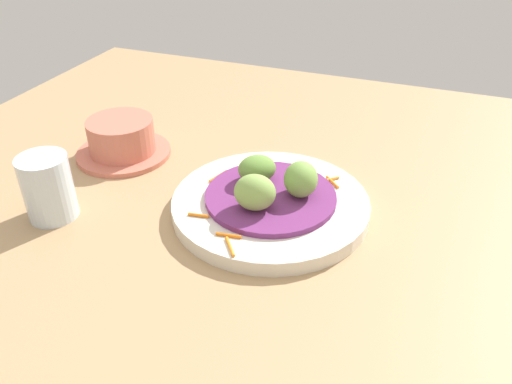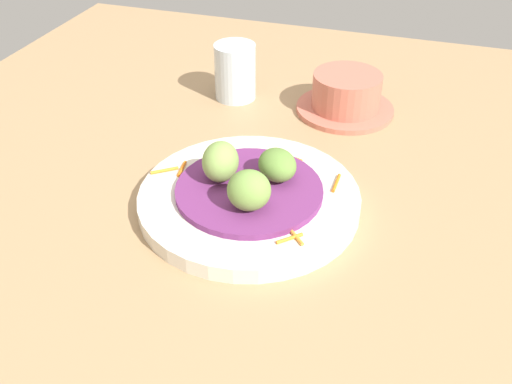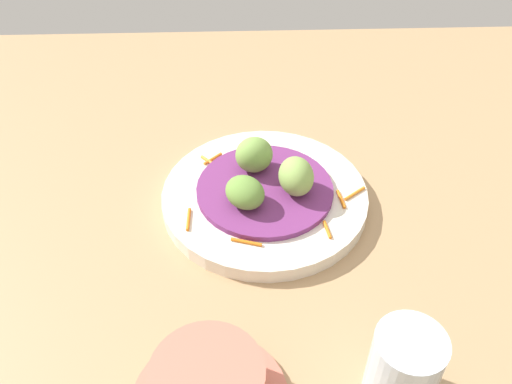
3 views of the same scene
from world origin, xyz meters
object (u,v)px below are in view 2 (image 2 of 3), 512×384
at_px(main_plate, 249,199).
at_px(guac_scoop_right, 220,162).
at_px(water_glass, 235,72).
at_px(guac_scoop_left, 249,190).
at_px(terracotta_bowl, 346,95).
at_px(guac_scoop_center, 277,165).

distance_m(main_plate, guac_scoop_right, 0.06).
bearing_deg(water_glass, guac_scoop_left, 112.24).
bearing_deg(guac_scoop_left, terracotta_bowl, -99.52).
bearing_deg(guac_scoop_right, water_glass, -74.11).
bearing_deg(terracotta_bowl, guac_scoop_right, 68.89).
xyz_separation_m(guac_scoop_right, terracotta_bowl, (-0.10, -0.26, -0.02)).
height_order(guac_scoop_left, water_glass, water_glass).
relative_size(terracotta_bowl, water_glass, 1.70).
xyz_separation_m(main_plate, guac_scoop_center, (-0.03, -0.03, 0.04)).
xyz_separation_m(guac_scoop_center, guac_scoop_right, (0.06, 0.02, 0.01)).
xyz_separation_m(terracotta_bowl, water_glass, (0.18, 0.01, 0.02)).
relative_size(main_plate, guac_scoop_center, 5.04).
relative_size(guac_scoop_center, guac_scoop_right, 0.99).
xyz_separation_m(main_plate, guac_scoop_right, (0.04, -0.01, 0.04)).
bearing_deg(main_plate, guac_scoop_left, 108.52).
height_order(guac_scoop_left, guac_scoop_right, same).
relative_size(main_plate, terracotta_bowl, 1.77).
height_order(guac_scoop_right, terracotta_bowl, guac_scoop_right).
bearing_deg(water_glass, terracotta_bowl, -178.08).
bearing_deg(guac_scoop_left, guac_scoop_right, -41.48).
xyz_separation_m(guac_scoop_right, water_glass, (0.07, -0.26, -0.01)).
bearing_deg(guac_scoop_right, guac_scoop_center, -161.48).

